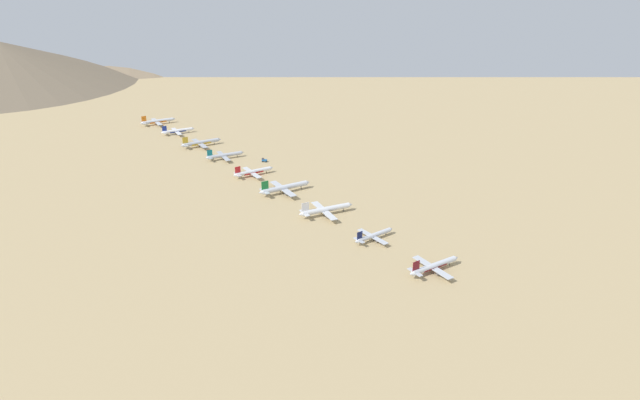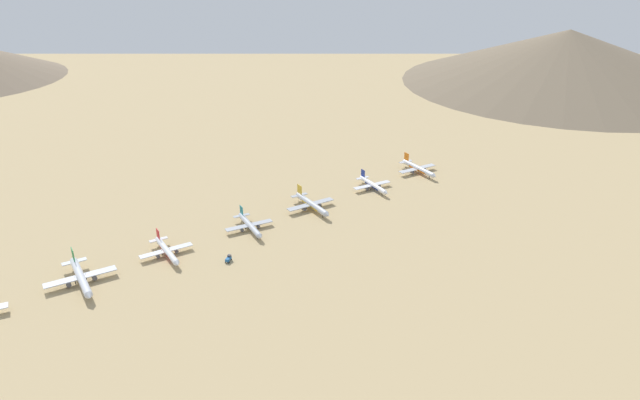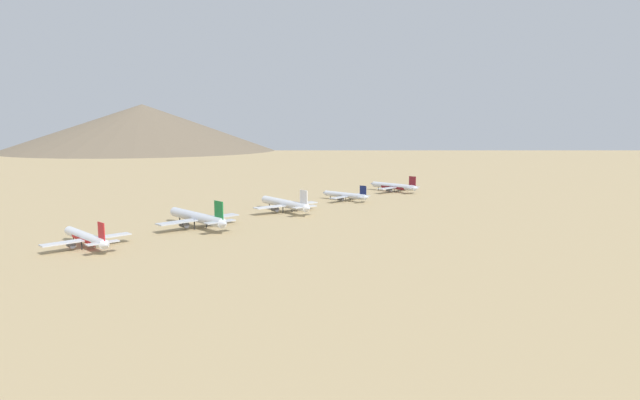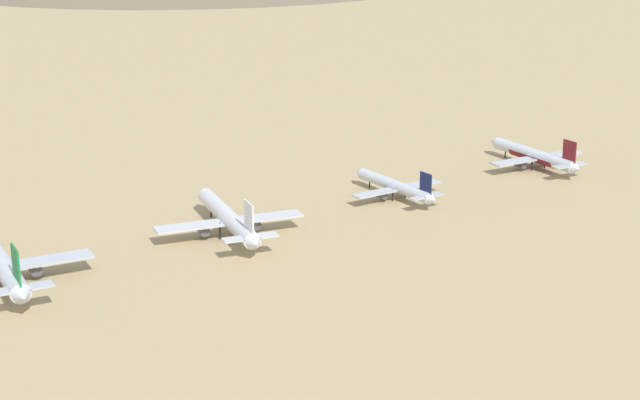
{
  "view_description": "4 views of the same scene",
  "coord_description": "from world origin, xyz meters",
  "px_view_note": "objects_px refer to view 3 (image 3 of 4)",
  "views": [
    {
      "loc": [
        -243.56,
        -452.61,
        191.91
      ],
      "look_at": [
        12.07,
        -97.54,
        4.54
      ],
      "focal_mm": 31.48,
      "sensor_mm": 36.0,
      "label": 1
    },
    {
      "loc": [
        327.0,
        -119.73,
        192.1
      ],
      "look_at": [
        -1.95,
        121.24,
        5.27
      ],
      "focal_mm": 33.34,
      "sensor_mm": 36.0,
      "label": 2
    },
    {
      "loc": [
        -208.44,
        91.67,
        48.92
      ],
      "look_at": [
        -1.86,
        -139.76,
        4.95
      ],
      "focal_mm": 30.23,
      "sensor_mm": 36.0,
      "label": 3
    },
    {
      "loc": [
        -219.73,
        -0.28,
        86.84
      ],
      "look_at": [
        5.03,
        -146.32,
        4.33
      ],
      "focal_mm": 56.59,
      "sensor_mm": 36.0,
      "label": 4
    }
  ],
  "objects_px": {
    "parked_jet_4": "(86,238)",
    "parked_jet_1": "(346,195)",
    "parked_jet_2": "(285,204)",
    "parked_jet_0": "(394,186)",
    "parked_jet_3": "(198,218)"
  },
  "relations": [
    {
      "from": "parked_jet_1",
      "to": "parked_jet_3",
      "type": "relative_size",
      "value": 0.73
    },
    {
      "from": "parked_jet_0",
      "to": "parked_jet_3",
      "type": "xyz_separation_m",
      "value": [
        -6.94,
        175.33,
        0.83
      ]
    },
    {
      "from": "parked_jet_0",
      "to": "parked_jet_2",
      "type": "relative_size",
      "value": 0.89
    },
    {
      "from": "parked_jet_0",
      "to": "parked_jet_1",
      "type": "distance_m",
      "value": 58.6
    },
    {
      "from": "parked_jet_2",
      "to": "parked_jet_4",
      "type": "distance_m",
      "value": 114.03
    },
    {
      "from": "parked_jet_0",
      "to": "parked_jet_1",
      "type": "height_order",
      "value": "parked_jet_0"
    },
    {
      "from": "parked_jet_1",
      "to": "parked_jet_2",
      "type": "height_order",
      "value": "parked_jet_2"
    },
    {
      "from": "parked_jet_2",
      "to": "parked_jet_4",
      "type": "xyz_separation_m",
      "value": [
        -3.09,
        113.99,
        -0.65
      ]
    },
    {
      "from": "parked_jet_3",
      "to": "parked_jet_4",
      "type": "bearing_deg",
      "value": 91.38
    },
    {
      "from": "parked_jet_4",
      "to": "parked_jet_1",
      "type": "bearing_deg",
      "value": -88.06
    },
    {
      "from": "parked_jet_0",
      "to": "parked_jet_2",
      "type": "bearing_deg",
      "value": 92.56
    },
    {
      "from": "parked_jet_3",
      "to": "parked_jet_4",
      "type": "distance_m",
      "value": 54.15
    },
    {
      "from": "parked_jet_4",
      "to": "parked_jet_2",
      "type": "bearing_deg",
      "value": -88.45
    },
    {
      "from": "parked_jet_2",
      "to": "parked_jet_4",
      "type": "relative_size",
      "value": 1.14
    },
    {
      "from": "parked_jet_0",
      "to": "parked_jet_4",
      "type": "bearing_deg",
      "value": 92.06
    }
  ]
}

